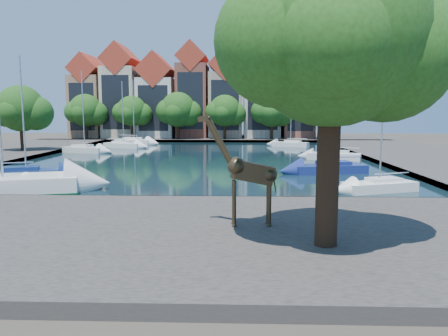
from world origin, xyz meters
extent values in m
plane|color=#38332B|center=(0.00, 0.00, 0.00)|extent=(160.00, 160.00, 0.00)
cube|color=black|center=(0.00, 24.00, 0.04)|extent=(38.00, 50.00, 0.08)
cube|color=#46413D|center=(0.00, -7.00, 0.25)|extent=(50.00, 14.00, 0.50)
cube|color=#46413D|center=(0.00, 56.00, 0.25)|extent=(60.00, 16.00, 0.50)
cube|color=#46413D|center=(25.00, 24.00, 0.25)|extent=(14.00, 52.00, 0.50)
cylinder|color=#332114|center=(7.50, -9.00, 3.25)|extent=(0.80, 0.80, 5.50)
sphere|color=#214513|center=(7.50, -9.00, 7.92)|extent=(6.40, 6.40, 6.40)
sphere|color=#214513|center=(9.42, -8.70, 7.28)|extent=(4.80, 4.80, 4.80)
sphere|color=#214513|center=(5.74, -9.40, 7.60)|extent=(4.48, 4.48, 4.48)
cube|color=#977052|center=(-23.00, 56.00, 6.00)|extent=(5.39, 9.00, 11.00)
cube|color=#AA3A22|center=(-23.00, 56.00, 12.71)|extent=(5.44, 9.18, 5.44)
cube|color=black|center=(-23.00, 51.52, 6.00)|extent=(4.40, 0.05, 8.25)
cube|color=#C3B896|center=(-17.00, 56.00, 6.75)|extent=(5.88, 9.00, 12.50)
cube|color=#AA3A22|center=(-17.00, 56.00, 14.32)|extent=(5.94, 9.18, 5.94)
cube|color=black|center=(-17.00, 51.52, 6.75)|extent=(4.80, 0.05, 9.38)
cube|color=silver|center=(-10.50, 56.00, 5.75)|extent=(6.37, 9.00, 10.50)
cube|color=#AA3A22|center=(-10.50, 56.00, 12.43)|extent=(6.43, 9.18, 6.43)
cube|color=black|center=(-10.50, 51.52, 5.75)|extent=(5.20, 0.05, 7.88)
cube|color=brown|center=(-4.00, 56.00, 7.00)|extent=(5.39, 9.00, 13.00)
cube|color=#AA3A22|center=(-4.00, 56.00, 14.71)|extent=(5.44, 9.18, 5.44)
cube|color=black|center=(-4.00, 51.52, 7.00)|extent=(4.40, 0.05, 9.75)
cube|color=tan|center=(2.00, 56.00, 6.25)|extent=(5.88, 9.00, 11.50)
cube|color=#AA3A22|center=(2.00, 56.00, 13.32)|extent=(5.94, 9.18, 5.94)
cube|color=black|center=(2.00, 51.52, 6.25)|extent=(4.80, 0.05, 8.62)
cube|color=#BEB4A2|center=(8.50, 56.00, 6.50)|extent=(6.37, 9.00, 12.00)
cube|color=#AA3A22|center=(8.50, 56.00, 13.93)|extent=(6.43, 9.18, 6.43)
cube|color=black|center=(8.50, 51.52, 6.50)|extent=(5.20, 0.05, 9.00)
cube|color=brown|center=(15.00, 56.00, 5.75)|extent=(5.39, 9.00, 10.50)
cube|color=#AA3A22|center=(15.00, 56.00, 12.21)|extent=(5.44, 9.18, 5.44)
cube|color=black|center=(15.00, 51.52, 5.75)|extent=(4.40, 0.05, 7.88)
cylinder|color=#332114|center=(-22.00, 50.50, 2.10)|extent=(0.50, 0.50, 3.20)
sphere|color=#1D4012|center=(-22.00, 50.50, 5.38)|extent=(5.60, 5.60, 5.60)
sphere|color=#1D4012|center=(-20.32, 50.80, 4.82)|extent=(4.20, 4.20, 4.20)
sphere|color=#1D4012|center=(-23.54, 50.10, 5.10)|extent=(3.92, 3.92, 3.92)
cylinder|color=#332114|center=(-14.00, 50.50, 2.10)|extent=(0.50, 0.50, 3.20)
sphere|color=#1D4012|center=(-14.00, 50.50, 5.26)|extent=(5.20, 5.20, 5.20)
sphere|color=#1D4012|center=(-12.44, 50.80, 4.74)|extent=(3.90, 3.90, 3.90)
sphere|color=#1D4012|center=(-15.43, 50.10, 5.00)|extent=(3.64, 3.64, 3.64)
cylinder|color=#332114|center=(-6.00, 50.50, 2.10)|extent=(0.50, 0.50, 3.20)
sphere|color=#1D4012|center=(-6.00, 50.50, 5.50)|extent=(6.00, 6.00, 6.00)
sphere|color=#1D4012|center=(-4.20, 50.80, 4.90)|extent=(4.50, 4.50, 4.50)
sphere|color=#1D4012|center=(-7.65, 50.10, 5.20)|extent=(4.20, 4.20, 4.20)
cylinder|color=#332114|center=(2.00, 50.50, 2.10)|extent=(0.50, 0.50, 3.20)
sphere|color=#1D4012|center=(2.00, 50.50, 5.32)|extent=(5.40, 5.40, 5.40)
sphere|color=#1D4012|center=(3.62, 50.80, 4.78)|extent=(4.05, 4.05, 4.05)
sphere|color=#1D4012|center=(0.51, 50.10, 5.05)|extent=(3.78, 3.78, 3.78)
cylinder|color=#332114|center=(10.00, 50.50, 2.10)|extent=(0.50, 0.50, 3.20)
sphere|color=#1D4012|center=(10.00, 50.50, 5.44)|extent=(5.80, 5.80, 5.80)
sphere|color=#1D4012|center=(11.74, 50.80, 4.86)|extent=(4.35, 4.35, 4.35)
sphere|color=#1D4012|center=(8.40, 50.10, 5.15)|extent=(4.06, 4.06, 4.06)
cylinder|color=#332114|center=(18.00, 50.50, 2.10)|extent=(0.50, 0.50, 3.20)
sphere|color=#1D4012|center=(18.00, 50.50, 5.26)|extent=(5.20, 5.20, 5.20)
sphere|color=#1D4012|center=(19.56, 50.80, 4.74)|extent=(3.90, 3.90, 3.90)
sphere|color=#1D4012|center=(16.57, 50.10, 5.00)|extent=(3.64, 3.64, 3.64)
cylinder|color=#332114|center=(-22.00, 28.00, 2.20)|extent=(0.54, 0.54, 3.40)
sphere|color=#1D4012|center=(-22.00, 28.00, 5.58)|extent=(5.60, 5.60, 5.60)
sphere|color=#1D4012|center=(-20.32, 28.30, 5.02)|extent=(4.20, 4.20, 4.20)
sphere|color=#1D4012|center=(-23.54, 27.60, 5.30)|extent=(3.92, 3.92, 3.92)
cylinder|color=#382C1C|center=(4.19, -6.62, 1.46)|extent=(0.15, 0.15, 1.93)
cylinder|color=#382C1C|center=(4.16, -6.22, 1.46)|extent=(0.15, 0.15, 1.93)
cylinder|color=#382C1C|center=(5.66, -6.48, 1.46)|extent=(0.15, 0.15, 1.93)
cylinder|color=#382C1C|center=(5.62, -6.08, 1.46)|extent=(0.15, 0.15, 1.93)
cube|color=#382C1C|center=(4.95, -6.35, 2.75)|extent=(1.91, 0.68, 1.13)
cylinder|color=#382C1C|center=(3.59, -6.48, 4.00)|extent=(1.26, 0.39, 1.99)
cube|color=#382C1C|center=(2.93, -6.54, 4.98)|extent=(0.55, 0.22, 0.30)
cube|color=navy|center=(-12.00, 8.41, 0.52)|extent=(6.18, 4.00, 0.89)
cube|color=navy|center=(-12.00, 8.41, 0.82)|extent=(2.89, 2.25, 0.49)
cylinder|color=#B2B2B7|center=(-12.00, 8.41, 5.07)|extent=(0.12, 0.12, 8.61)
cube|color=silver|center=(-15.00, 29.73, 0.54)|extent=(5.81, 3.54, 0.92)
cube|color=silver|center=(-15.00, 29.73, 0.85)|extent=(2.70, 2.03, 0.51)
cylinder|color=#B2B2B7|center=(-15.00, 29.73, 5.52)|extent=(0.12, 0.12, 9.44)
cube|color=silver|center=(-12.00, 37.17, 0.52)|extent=(5.94, 3.77, 0.88)
cube|color=silver|center=(-12.00, 37.17, 0.81)|extent=(2.78, 2.13, 0.49)
cylinder|color=#B2B2B7|center=(-12.00, 37.17, 5.09)|extent=(0.12, 0.12, 8.66)
cube|color=white|center=(-12.00, 43.55, 0.57)|extent=(6.51, 4.19, 0.99)
cube|color=white|center=(-12.00, 43.55, 0.90)|extent=(3.05, 2.36, 0.55)
cylinder|color=#B2B2B7|center=(-12.00, 43.55, 5.43)|extent=(0.13, 0.13, 9.17)
cube|color=white|center=(13.54, 4.00, 0.48)|extent=(5.13, 3.21, 0.80)
cube|color=white|center=(13.54, 4.00, 0.75)|extent=(2.39, 1.83, 0.44)
cylinder|color=#B2B2B7|center=(13.54, 4.00, 4.52)|extent=(0.11, 0.11, 7.63)
cube|color=navy|center=(12.00, 12.39, 0.54)|extent=(6.47, 3.45, 0.92)
cube|color=navy|center=(12.00, 12.39, 0.84)|extent=(2.95, 2.06, 0.51)
cylinder|color=#B2B2B7|center=(12.00, 12.39, 6.08)|extent=(0.12, 0.12, 10.58)
cube|color=silver|center=(14.62, 22.61, 0.54)|extent=(5.86, 3.65, 0.92)
cube|color=silver|center=(14.62, 22.61, 0.84)|extent=(2.73, 2.08, 0.51)
cylinder|color=#B2B2B7|center=(14.62, 22.61, 4.81)|extent=(0.12, 0.12, 8.04)
cube|color=silver|center=(12.00, 39.97, 0.50)|extent=(5.50, 3.65, 0.84)
cube|color=silver|center=(12.00, 39.97, 0.78)|extent=(2.59, 2.04, 0.47)
cylinder|color=#B2B2B7|center=(12.00, 39.97, 4.35)|extent=(0.11, 0.11, 7.23)
camera|label=1|loc=(4.35, -24.34, 5.30)|focal=35.00mm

